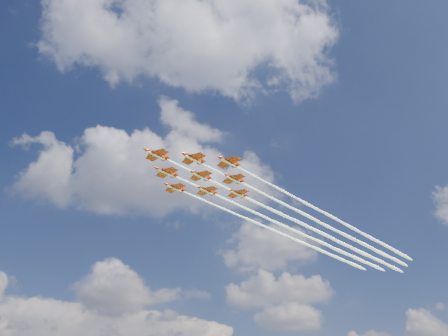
{
  "coord_description": "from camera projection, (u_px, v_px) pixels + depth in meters",
  "views": [
    {
      "loc": [
        10.75,
        -149.46,
        4.0
      ],
      "look_at": [
        14.41,
        -5.59,
        85.85
      ],
      "focal_mm": 35.0,
      "sensor_mm": 36.0,
      "label": 1
    }
  ],
  "objects": [
    {
      "name": "jet_lead",
      "position": [
        284.0,
        215.0,
        198.36
      ],
      "size": [
        110.92,
        110.09,
        2.77
      ],
      "rotation": [
        0.0,
        0.0,
        0.78
      ],
      "color": "#A51E09"
    },
    {
      "name": "jet_tail",
      "position": [
        333.0,
        239.0,
        224.85
      ],
      "size": [
        110.92,
        110.09,
        2.77
      ],
      "rotation": [
        0.0,
        0.0,
        0.78
      ],
      "color": "#A51E09"
    },
    {
      "name": "jet_row4_starb",
      "position": [
        310.0,
        237.0,
        222.67
      ],
      "size": [
        110.92,
        110.09,
        2.77
      ],
      "rotation": [
        0.0,
        0.0,
        0.78
      ],
      "color": "#A51E09"
    },
    {
      "name": "jet_row2_port",
      "position": [
        311.0,
        218.0,
        200.55
      ],
      "size": [
        110.92,
        110.09,
        2.77
      ],
      "rotation": [
        0.0,
        0.0,
        0.78
      ],
      "color": "#A51E09"
    },
    {
      "name": "jet_row4_port",
      "position": [
        335.0,
        230.0,
        213.79
      ],
      "size": [
        110.92,
        110.09,
        2.77
      ],
      "rotation": [
        0.0,
        0.0,
        0.78
      ],
      "color": "#A51E09"
    },
    {
      "name": "jet_row3_port",
      "position": [
        337.0,
        220.0,
        202.73
      ],
      "size": [
        110.92,
        110.09,
        2.77
      ],
      "rotation": [
        0.0,
        0.0,
        0.78
      ],
      "color": "#A51E09"
    },
    {
      "name": "jet_row3_centre",
      "position": [
        310.0,
        228.0,
        211.61
      ],
      "size": [
        110.92,
        110.09,
        2.77
      ],
      "rotation": [
        0.0,
        0.0,
        0.78
      ],
      "color": "#A51E09"
    },
    {
      "name": "jet_row2_starb",
      "position": [
        285.0,
        226.0,
        209.42
      ],
      "size": [
        110.92,
        110.09,
        2.77
      ],
      "rotation": [
        0.0,
        0.0,
        0.78
      ],
      "color": "#A51E09"
    },
    {
      "name": "jet_row3_starb",
      "position": [
        286.0,
        236.0,
        220.49
      ],
      "size": [
        110.92,
        110.09,
        2.77
      ],
      "rotation": [
        0.0,
        0.0,
        0.78
      ],
      "color": "#A51E09"
    }
  ]
}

